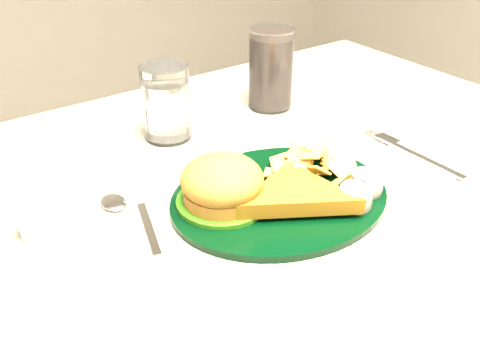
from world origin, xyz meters
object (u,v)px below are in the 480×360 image
object	(u,v)px
dinner_plate	(281,178)
water_glass	(166,103)
cola_glass	(271,69)
fork_napkin	(423,158)

from	to	relation	value
dinner_plate	water_glass	xyz separation A→B (m)	(-0.03, 0.23, 0.02)
dinner_plate	water_glass	size ratio (longest dim) A/B	2.50
cola_glass	fork_napkin	world-z (taller)	cola_glass
dinner_plate	cola_glass	bearing A→B (deg)	60.18
dinner_plate	water_glass	bearing A→B (deg)	102.78
dinner_plate	fork_napkin	bearing A→B (deg)	-4.52
water_glass	fork_napkin	size ratio (longest dim) A/B	0.73
dinner_plate	fork_napkin	xyz separation A→B (m)	(0.22, -0.04, -0.03)
cola_glass	water_glass	bearing A→B (deg)	-179.71
water_glass	dinner_plate	bearing A→B (deg)	-83.09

